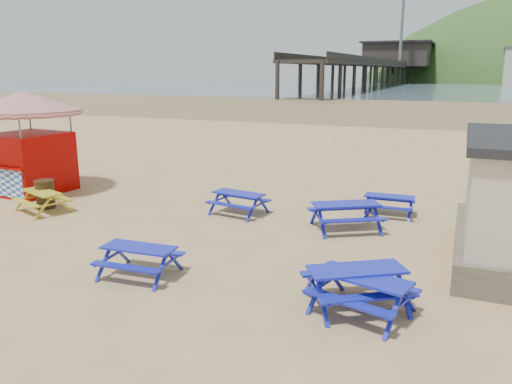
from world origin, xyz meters
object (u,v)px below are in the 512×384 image
at_px(picnic_table_blue_a, 239,203).
at_px(picnic_table_yellow, 43,201).
at_px(litter_bin, 45,194).
at_px(picnic_table_blue_b, 389,205).
at_px(ice_cream_kiosk, 26,129).

distance_m(picnic_table_blue_a, picnic_table_yellow, 6.60).
relative_size(picnic_table_yellow, litter_bin, 2.09).
distance_m(picnic_table_blue_a, picnic_table_blue_b, 4.93).
relative_size(picnic_table_blue_a, ice_cream_kiosk, 0.41).
bearing_deg(picnic_table_yellow, picnic_table_blue_b, 40.04).
height_order(ice_cream_kiosk, litter_bin, ice_cream_kiosk).
xyz_separation_m(picnic_table_blue_b, picnic_table_yellow, (-10.81, -4.03, 0.02)).
bearing_deg(ice_cream_kiosk, litter_bin, -30.46).
bearing_deg(ice_cream_kiosk, picnic_table_blue_a, 6.22).
relative_size(ice_cream_kiosk, litter_bin, 4.77).
height_order(picnic_table_blue_a, litter_bin, litter_bin).
xyz_separation_m(picnic_table_blue_b, litter_bin, (-11.08, -3.63, 0.17)).
xyz_separation_m(picnic_table_blue_a, picnic_table_blue_b, (4.62, 1.73, -0.03)).
distance_m(picnic_table_blue_a, ice_cream_kiosk, 9.03).
bearing_deg(litter_bin, ice_cream_kiosk, 145.23).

